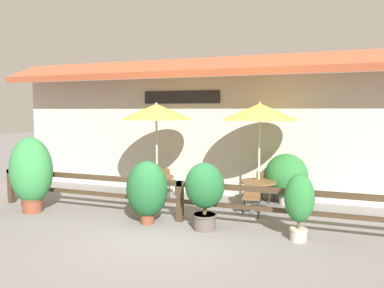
{
  "coord_description": "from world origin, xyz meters",
  "views": [
    {
      "loc": [
        3.23,
        -6.9,
        2.61
      ],
      "look_at": [
        0.08,
        1.65,
        1.77
      ],
      "focal_mm": 35.0,
      "sensor_mm": 36.0,
      "label": 1
    }
  ],
  "objects_px": {
    "dining_table_near": "(157,181)",
    "potted_plant_entrance_palm": "(205,190)",
    "chair_middle_streetside": "(252,195)",
    "potted_plant_small_flowering": "(286,176)",
    "chair_near_wallside": "(166,180)",
    "patio_umbrella_near": "(156,112)",
    "chair_middle_wallside": "(265,185)",
    "potted_plant_tall_tropical": "(31,172)",
    "chair_near_streetside": "(147,189)",
    "patio_umbrella_middle": "(260,112)",
    "dining_table_middle": "(259,186)",
    "potted_plant_corner_fern": "(147,190)",
    "potted_plant_broad_leaf": "(299,202)"
  },
  "relations": [
    {
      "from": "dining_table_near",
      "to": "patio_umbrella_middle",
      "type": "relative_size",
      "value": 0.34
    },
    {
      "from": "patio_umbrella_near",
      "to": "chair_near_streetside",
      "type": "xyz_separation_m",
      "value": [
        0.02,
        -0.67,
        -2.06
      ]
    },
    {
      "from": "potted_plant_small_flowering",
      "to": "chair_near_wallside",
      "type": "bearing_deg",
      "value": -175.4
    },
    {
      "from": "dining_table_middle",
      "to": "potted_plant_entrance_palm",
      "type": "bearing_deg",
      "value": -109.42
    },
    {
      "from": "chair_near_wallside",
      "to": "potted_plant_tall_tropical",
      "type": "height_order",
      "value": "potted_plant_tall_tropical"
    },
    {
      "from": "chair_near_streetside",
      "to": "chair_middle_streetside",
      "type": "relative_size",
      "value": 1.0
    },
    {
      "from": "patio_umbrella_middle",
      "to": "potted_plant_corner_fern",
      "type": "bearing_deg",
      "value": -133.83
    },
    {
      "from": "dining_table_near",
      "to": "potted_plant_small_flowering",
      "type": "bearing_deg",
      "value": 15.35
    },
    {
      "from": "chair_middle_wallside",
      "to": "potted_plant_entrance_palm",
      "type": "distance_m",
      "value": 3.06
    },
    {
      "from": "dining_table_near",
      "to": "chair_middle_streetside",
      "type": "height_order",
      "value": "chair_middle_streetside"
    },
    {
      "from": "chair_near_streetside",
      "to": "patio_umbrella_middle",
      "type": "height_order",
      "value": "patio_umbrella_middle"
    },
    {
      "from": "patio_umbrella_near",
      "to": "chair_middle_wallside",
      "type": "relative_size",
      "value": 3.22
    },
    {
      "from": "patio_umbrella_near",
      "to": "chair_near_wallside",
      "type": "bearing_deg",
      "value": 92.4
    },
    {
      "from": "dining_table_middle",
      "to": "chair_middle_streetside",
      "type": "relative_size",
      "value": 1.09
    },
    {
      "from": "potted_plant_entrance_palm",
      "to": "potted_plant_small_flowering",
      "type": "relative_size",
      "value": 1.05
    },
    {
      "from": "patio_umbrella_middle",
      "to": "chair_middle_wallside",
      "type": "bearing_deg",
      "value": 86.14
    },
    {
      "from": "chair_middle_wallside",
      "to": "potted_plant_entrance_palm",
      "type": "xyz_separation_m",
      "value": [
        -0.83,
        -2.92,
        0.39
      ]
    },
    {
      "from": "chair_near_streetside",
      "to": "potted_plant_small_flowering",
      "type": "distance_m",
      "value": 3.84
    },
    {
      "from": "potted_plant_entrance_palm",
      "to": "chair_near_wallside",
      "type": "bearing_deg",
      "value": 128.93
    },
    {
      "from": "dining_table_near",
      "to": "patio_umbrella_middle",
      "type": "xyz_separation_m",
      "value": [
        2.84,
        0.29,
        1.97
      ]
    },
    {
      "from": "patio_umbrella_middle",
      "to": "chair_near_wallside",
      "type": "bearing_deg",
      "value": 172.37
    },
    {
      "from": "dining_table_near",
      "to": "chair_near_wallside",
      "type": "bearing_deg",
      "value": 92.4
    },
    {
      "from": "patio_umbrella_middle",
      "to": "dining_table_middle",
      "type": "bearing_deg",
      "value": -90.0
    },
    {
      "from": "chair_near_wallside",
      "to": "chair_middle_streetside",
      "type": "relative_size",
      "value": 1.0
    },
    {
      "from": "dining_table_middle",
      "to": "patio_umbrella_middle",
      "type": "bearing_deg",
      "value": 90.0
    },
    {
      "from": "dining_table_near",
      "to": "dining_table_middle",
      "type": "distance_m",
      "value": 2.86
    },
    {
      "from": "dining_table_middle",
      "to": "dining_table_near",
      "type": "bearing_deg",
      "value": -174.19
    },
    {
      "from": "dining_table_near",
      "to": "potted_plant_entrance_palm",
      "type": "height_order",
      "value": "potted_plant_entrance_palm"
    },
    {
      "from": "potted_plant_corner_fern",
      "to": "chair_near_wallside",
      "type": "bearing_deg",
      "value": 105.29
    },
    {
      "from": "patio_umbrella_near",
      "to": "chair_middle_streetside",
      "type": "bearing_deg",
      "value": -8.53
    },
    {
      "from": "chair_middle_wallside",
      "to": "potted_plant_broad_leaf",
      "type": "xyz_separation_m",
      "value": [
        1.16,
        -2.93,
        0.3
      ]
    },
    {
      "from": "chair_near_streetside",
      "to": "chair_near_wallside",
      "type": "relative_size",
      "value": 1.0
    },
    {
      "from": "dining_table_middle",
      "to": "patio_umbrella_near",
      "type": "bearing_deg",
      "value": -174.19
    },
    {
      "from": "chair_near_wallside",
      "to": "patio_umbrella_near",
      "type": "bearing_deg",
      "value": 98.04
    },
    {
      "from": "potted_plant_corner_fern",
      "to": "chair_middle_wallside",
      "type": "bearing_deg",
      "value": 53.31
    },
    {
      "from": "potted_plant_corner_fern",
      "to": "potted_plant_small_flowering",
      "type": "bearing_deg",
      "value": 46.16
    },
    {
      "from": "patio_umbrella_near",
      "to": "potted_plant_corner_fern",
      "type": "height_order",
      "value": "patio_umbrella_near"
    },
    {
      "from": "chair_near_wallside",
      "to": "chair_middle_streetside",
      "type": "xyz_separation_m",
      "value": [
        2.83,
        -1.09,
        0.0
      ]
    },
    {
      "from": "chair_middle_streetside",
      "to": "potted_plant_tall_tropical",
      "type": "xyz_separation_m",
      "value": [
        -5.3,
        -1.7,
        0.54
      ]
    },
    {
      "from": "dining_table_near",
      "to": "chair_middle_wallside",
      "type": "bearing_deg",
      "value": 19.09
    },
    {
      "from": "chair_middle_wallside",
      "to": "potted_plant_small_flowering",
      "type": "relative_size",
      "value": 0.62
    },
    {
      "from": "potted_plant_entrance_palm",
      "to": "chair_middle_wallside",
      "type": "bearing_deg",
      "value": 74.2
    },
    {
      "from": "potted_plant_broad_leaf",
      "to": "potted_plant_tall_tropical",
      "type": "bearing_deg",
      "value": -178.33
    },
    {
      "from": "potted_plant_entrance_palm",
      "to": "potted_plant_tall_tropical",
      "type": "height_order",
      "value": "potted_plant_tall_tropical"
    },
    {
      "from": "chair_middle_streetside",
      "to": "potted_plant_small_flowering",
      "type": "relative_size",
      "value": 0.62
    },
    {
      "from": "dining_table_near",
      "to": "potted_plant_small_flowering",
      "type": "distance_m",
      "value": 3.62
    },
    {
      "from": "chair_near_wallside",
      "to": "chair_middle_wallside",
      "type": "relative_size",
      "value": 1.0
    },
    {
      "from": "chair_near_streetside",
      "to": "potted_plant_corner_fern",
      "type": "relative_size",
      "value": 0.6
    },
    {
      "from": "patio_umbrella_near",
      "to": "chair_middle_wallside",
      "type": "distance_m",
      "value": 3.69
    },
    {
      "from": "chair_near_streetside",
      "to": "potted_plant_corner_fern",
      "type": "height_order",
      "value": "potted_plant_corner_fern"
    }
  ]
}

